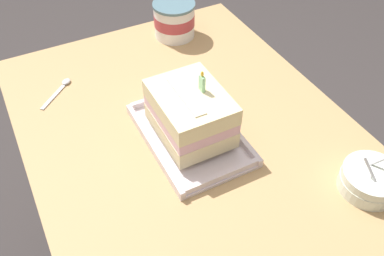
% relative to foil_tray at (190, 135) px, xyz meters
% --- Properties ---
extents(dining_table, '(1.08, 0.78, 0.75)m').
position_rel_foil_tray_xyz_m(dining_table, '(0.00, 0.01, -0.12)').
color(dining_table, tan).
rests_on(dining_table, ground_plane).
extents(foil_tray, '(0.31, 0.21, 0.02)m').
position_rel_foil_tray_xyz_m(foil_tray, '(0.00, 0.00, 0.00)').
color(foil_tray, silver).
rests_on(foil_tray, dining_table).
extents(birthday_cake, '(0.20, 0.15, 0.17)m').
position_rel_foil_tray_xyz_m(birthday_cake, '(0.00, 0.00, 0.07)').
color(birthday_cake, beige).
rests_on(birthday_cake, foil_tray).
extents(bowl_stack, '(0.13, 0.13, 0.10)m').
position_rel_foil_tray_xyz_m(bowl_stack, '(0.31, 0.27, 0.02)').
color(bowl_stack, silver).
rests_on(bowl_stack, dining_table).
extents(ice_cream_tub, '(0.13, 0.13, 0.11)m').
position_rel_foil_tray_xyz_m(ice_cream_tub, '(-0.43, 0.16, 0.05)').
color(ice_cream_tub, white).
rests_on(ice_cream_tub, dining_table).
extents(serving_spoon_near_tray, '(0.10, 0.11, 0.01)m').
position_rel_foil_tray_xyz_m(serving_spoon_near_tray, '(-0.33, -0.23, -0.00)').
color(serving_spoon_near_tray, silver).
rests_on(serving_spoon_near_tray, dining_table).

